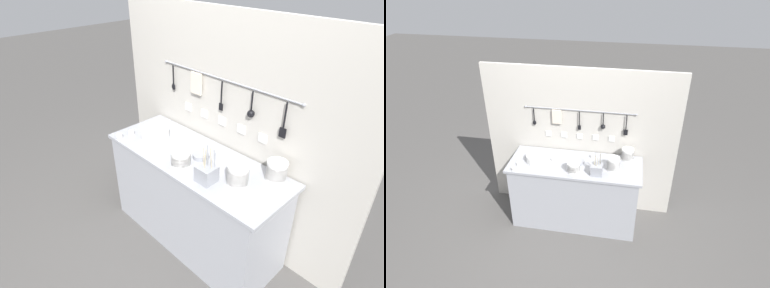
% 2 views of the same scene
% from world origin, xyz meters
% --- Properties ---
extents(ground_plane, '(20.00, 20.00, 0.00)m').
position_xyz_m(ground_plane, '(0.00, 0.00, 0.00)').
color(ground_plane, '#514F4C').
extents(counter, '(1.57, 0.59, 0.85)m').
position_xyz_m(counter, '(0.00, 0.00, 0.43)').
color(counter, '#9EA0A8').
rests_on(counter, ground).
extents(back_wall, '(2.37, 0.09, 1.91)m').
position_xyz_m(back_wall, '(-0.00, 0.33, 0.96)').
color(back_wall, '#BCB7AD').
rests_on(back_wall, ground).
extents(bowl_stack_tall_left, '(0.14, 0.14, 0.15)m').
position_xyz_m(bowl_stack_tall_left, '(0.60, 0.20, 0.93)').
color(bowl_stack_tall_left, white).
rests_on(bowl_stack_tall_left, counter).
extents(bowl_stack_short_front, '(0.15, 0.15, 0.12)m').
position_xyz_m(bowl_stack_short_front, '(0.01, -0.16, 0.91)').
color(bowl_stack_short_front, white).
rests_on(bowl_stack_short_front, counter).
extents(bowl_stack_nested_right, '(0.15, 0.15, 0.16)m').
position_xyz_m(bowl_stack_nested_right, '(0.45, -0.04, 0.93)').
color(bowl_stack_nested_right, white).
rests_on(bowl_stack_nested_right, counter).
extents(plate_stack, '(0.24, 0.24, 0.09)m').
position_xyz_m(plate_stack, '(-0.46, -0.02, 0.90)').
color(plate_stack, white).
rests_on(plate_stack, counter).
extents(steel_mixing_bowl, '(0.13, 0.13, 0.03)m').
position_xyz_m(steel_mixing_bowl, '(0.04, 0.03, 0.87)').
color(steel_mixing_bowl, '#93969E').
rests_on(steel_mixing_bowl, counter).
extents(cutlery_caddy, '(0.13, 0.13, 0.28)m').
position_xyz_m(cutlery_caddy, '(0.27, -0.15, 0.91)').
color(cutlery_caddy, '#93969E').
rests_on(cutlery_caddy, counter).
extents(cup_beside_plates, '(0.05, 0.05, 0.04)m').
position_xyz_m(cup_beside_plates, '(-0.67, -0.25, 0.87)').
color(cup_beside_plates, white).
rests_on(cup_beside_plates, counter).
extents(cup_front_right, '(0.05, 0.05, 0.04)m').
position_xyz_m(cup_front_right, '(-0.27, 0.02, 0.87)').
color(cup_front_right, white).
rests_on(cup_front_right, counter).
extents(cup_back_right, '(0.05, 0.05, 0.04)m').
position_xyz_m(cup_back_right, '(-0.52, 0.15, 0.87)').
color(cup_back_right, white).
rests_on(cup_back_right, counter).
extents(cup_centre, '(0.05, 0.05, 0.04)m').
position_xyz_m(cup_centre, '(0.18, 0.17, 0.87)').
color(cup_centre, white).
rests_on(cup_centre, counter).
extents(cup_mid_row, '(0.05, 0.05, 0.04)m').
position_xyz_m(cup_mid_row, '(-0.65, -0.14, 0.87)').
color(cup_mid_row, white).
rests_on(cup_mid_row, counter).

